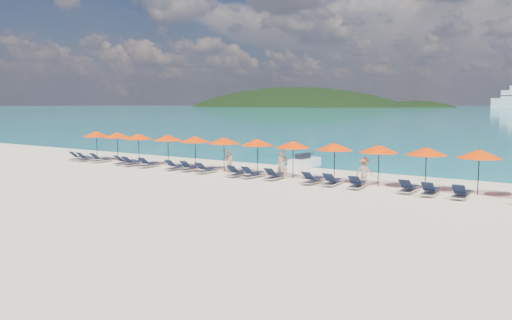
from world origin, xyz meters
The scene contains 37 objects.
ground centered at (0.00, 0.00, 0.00)m, with size 1400.00×1400.00×0.00m, color beige.
headland_main centered at (-300.00, 540.00, -38.00)m, with size 374.00×242.00×126.50m.
headland_small centered at (-150.00, 560.00, -35.00)m, with size 162.00×126.00×85.50m.
jetski centered at (-0.42, 9.67, 0.40)m, with size 1.21×2.80×0.97m.
beachgoer_a centered at (0.85, 4.52, 0.83)m, with size 0.60×0.40×1.66m, color tan.
beachgoer_b centered at (-3.33, 4.81, 0.74)m, with size 0.72×0.42×1.48m, color tan.
beachgoer_c centered at (5.84, 4.72, 0.77)m, with size 1.00×0.46×1.54m, color tan.
umbrella_0 centered at (-16.53, 5.17, 2.02)m, with size 2.10×2.10×2.28m.
umbrella_1 centered at (-14.15, 5.20, 2.02)m, with size 2.10×2.10×2.28m.
umbrella_2 centered at (-11.62, 4.99, 2.02)m, with size 2.10×2.10×2.28m.
umbrella_3 centered at (-8.84, 5.14, 2.02)m, with size 2.10×2.10×2.28m.
umbrella_4 centered at (-6.38, 5.18, 2.02)m, with size 2.10×2.10×2.28m.
umbrella_5 centered at (-3.93, 5.17, 2.02)m, with size 2.10×2.10×2.28m.
umbrella_6 centered at (-1.35, 5.22, 2.02)m, with size 2.10×2.10×2.28m.
umbrella_7 centered at (1.33, 4.94, 2.02)m, with size 2.10×2.10×2.28m.
umbrella_8 centered at (3.94, 5.02, 2.02)m, with size 2.10×2.10×2.28m.
umbrella_9 centered at (6.50, 5.02, 2.02)m, with size 2.10×2.10×2.28m.
umbrella_10 centered at (8.95, 5.10, 2.02)m, with size 2.10×2.10×2.28m.
umbrella_11 centered at (11.43, 5.08, 2.02)m, with size 2.10×2.10×2.28m.
lounger_0 centered at (-17.11, 3.96, 0.24)m, with size 0.69×1.73×0.66m.
lounger_1 centered at (-16.05, 3.81, 0.24)m, with size 0.65×1.71×0.66m.
lounger_2 centered at (-14.67, 3.98, 0.24)m, with size 0.66×1.71×0.66m.
lounger_3 centered at (-12.03, 3.96, 0.24)m, with size 0.75×1.74×0.66m.
lounger_4 centered at (-10.94, 3.70, 0.24)m, with size 0.69×1.72×0.66m.
lounger_5 centered at (-9.54, 3.89, 0.24)m, with size 0.78×1.75×0.66m.
lounger_6 centered at (-7.00, 3.86, 0.24)m, with size 0.65×1.71×0.66m.
lounger_7 centered at (-5.80, 3.97, 0.24)m, with size 0.74×1.74×0.66m.
lounger_8 centered at (-4.34, 3.79, 0.24)m, with size 0.62×1.70×0.66m.
lounger_9 centered at (-1.83, 3.70, 0.24)m, with size 0.69×1.72×0.66m.
lounger_10 centered at (-0.78, 3.81, 0.24)m, with size 0.75×1.74×0.66m.
lounger_11 centered at (0.69, 3.90, 0.24)m, with size 0.68×1.72×0.66m.
lounger_12 centered at (3.25, 3.76, 0.24)m, with size 0.77×1.75×0.66m.
lounger_13 centered at (4.38, 3.83, 0.24)m, with size 0.73×1.74×0.66m.
lounger_14 centered at (5.85, 3.74, 0.24)m, with size 0.78×1.75×0.66m.
lounger_15 centered at (8.45, 3.95, 0.24)m, with size 0.64×1.71×0.66m.
lounger_16 centered at (9.55, 3.76, 0.24)m, with size 0.67×1.72×0.66m.
lounger_17 centered at (10.93, 3.80, 0.24)m, with size 0.66×1.71×0.66m.
Camera 1 is at (15.62, -20.55, 4.41)m, focal length 35.00 mm.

